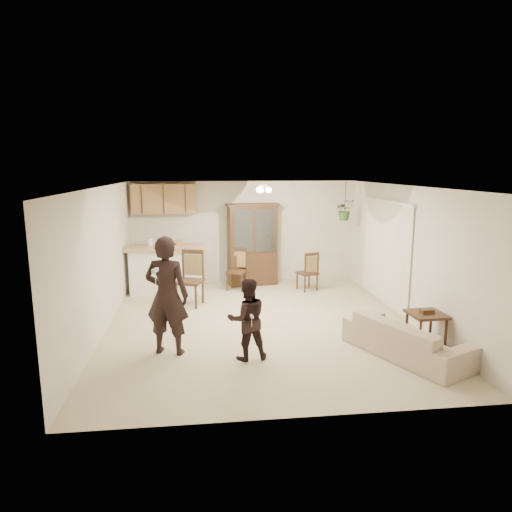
{
  "coord_description": "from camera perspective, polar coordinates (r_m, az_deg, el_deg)",
  "views": [
    {
      "loc": [
        -1.02,
        -7.94,
        2.82
      ],
      "look_at": [
        -0.03,
        0.4,
        1.19
      ],
      "focal_mm": 32.0,
      "sensor_mm": 36.0,
      "label": 1
    }
  ],
  "objects": [
    {
      "name": "controller_adult",
      "position": [
        6.54,
        -12.5,
        -1.76
      ],
      "size": [
        0.09,
        0.17,
        0.05
      ],
      "primitive_type": "cube",
      "rotation": [
        0.0,
        0.0,
        2.87
      ],
      "color": "white",
      "rests_on": "adult"
    },
    {
      "name": "adult",
      "position": [
        7.05,
        -11.07,
        -5.03
      ],
      "size": [
        0.75,
        0.59,
        1.8
      ],
      "primitive_type": "imported",
      "rotation": [
        0.0,
        0.0,
        2.87
      ],
      "color": "black",
      "rests_on": "floor"
    },
    {
      "name": "bar_top",
      "position": [
        10.47,
        -11.22,
        1.04
      ],
      "size": [
        1.75,
        0.7,
        0.08
      ],
      "primitive_type": "cube",
      "color": "tan",
      "rests_on": "breakfast_bar"
    },
    {
      "name": "plant_cord",
      "position": [
        10.88,
        11.1,
        7.38
      ],
      "size": [
        0.01,
        0.01,
        0.65
      ],
      "primitive_type": "cylinder",
      "color": "black",
      "rests_on": "ceiling"
    },
    {
      "name": "wall_right",
      "position": [
        8.93,
        18.33,
        0.3
      ],
      "size": [
        0.02,
        6.5,
        2.5
      ],
      "primitive_type": "cube",
      "color": "beige",
      "rests_on": "ground"
    },
    {
      "name": "china_hutch",
      "position": [
        11.06,
        -0.45,
        1.39
      ],
      "size": [
        1.31,
        0.65,
        1.98
      ],
      "rotation": [
        0.0,
        0.0,
        0.13
      ],
      "color": "#321F12",
      "rests_on": "floor"
    },
    {
      "name": "controller_child",
      "position": [
        6.49,
        -0.54,
        -7.54
      ],
      "size": [
        0.05,
        0.11,
        0.03
      ],
      "primitive_type": "cube",
      "rotation": [
        0.0,
        0.0,
        3.26
      ],
      "color": "white",
      "rests_on": "child"
    },
    {
      "name": "hanging_plant",
      "position": [
        10.9,
        11.04,
        5.68
      ],
      "size": [
        0.43,
        0.37,
        0.48
      ],
      "primitive_type": "imported",
      "color": "#295A24",
      "rests_on": "ceiling"
    },
    {
      "name": "sofa",
      "position": [
        7.33,
        18.24,
        -9.14
      ],
      "size": [
        1.44,
        2.01,
        0.73
      ],
      "primitive_type": "imported",
      "rotation": [
        0.0,
        0.0,
        2.0
      ],
      "color": "beige",
      "rests_on": "floor"
    },
    {
      "name": "breakfast_bar",
      "position": [
        10.58,
        -11.11,
        -1.89
      ],
      "size": [
        1.6,
        0.55,
        1.0
      ],
      "primitive_type": "cube",
      "color": "white",
      "rests_on": "floor"
    },
    {
      "name": "child",
      "position": [
        6.78,
        -1.1,
        -7.44
      ],
      "size": [
        0.71,
        0.59,
        1.35
      ],
      "primitive_type": "imported",
      "rotation": [
        0.0,
        0.0,
        3.26
      ],
      "color": "black",
      "rests_on": "floor"
    },
    {
      "name": "ceiling",
      "position": [
        8.01,
        0.57,
        8.7
      ],
      "size": [
        5.5,
        6.5,
        0.02
      ],
      "primitive_type": "cube",
      "color": "silver",
      "rests_on": "wall_back"
    },
    {
      "name": "side_table",
      "position": [
        7.75,
        20.43,
        -8.67
      ],
      "size": [
        0.56,
        0.56,
        0.65
      ],
      "rotation": [
        0.0,
        0.0,
        0.06
      ],
      "color": "#321F12",
      "rests_on": "floor"
    },
    {
      "name": "wall_left",
      "position": [
        8.27,
        -18.7,
        -0.54
      ],
      "size": [
        0.02,
        6.5,
        2.5
      ],
      "primitive_type": "cube",
      "color": "beige",
      "rests_on": "ground"
    },
    {
      "name": "wall_front",
      "position": [
        5.05,
        5.3,
        -7.17
      ],
      "size": [
        5.5,
        0.02,
        2.5
      ],
      "primitive_type": "cube",
      "color": "beige",
      "rests_on": "ground"
    },
    {
      "name": "chair_bar",
      "position": [
        9.57,
        -8.28,
        -4.27
      ],
      "size": [
        0.65,
        0.65,
        1.14
      ],
      "rotation": [
        0.0,
        0.0,
        -0.35
      ],
      "color": "#321F12",
      "rests_on": "floor"
    },
    {
      "name": "ceiling_fixture",
      "position": [
        9.23,
        0.85,
        8.38
      ],
      "size": [
        0.36,
        0.36,
        0.2
      ],
      "primitive_type": null,
      "color": "#FFEBBF",
      "rests_on": "ceiling"
    },
    {
      "name": "floor",
      "position": [
        8.49,
        0.53,
        -8.42
      ],
      "size": [
        6.5,
        6.5,
        0.0
      ],
      "primitive_type": "plane",
      "color": "#B8AC8B",
      "rests_on": "ground"
    },
    {
      "name": "vertical_blinds",
      "position": [
        9.75,
        15.85,
        0.4
      ],
      "size": [
        0.06,
        2.3,
        2.1
      ],
      "primitive_type": null,
      "color": "white",
      "rests_on": "wall_right"
    },
    {
      "name": "chair_hutch_right",
      "position": [
        10.72,
        6.4,
        -2.91
      ],
      "size": [
        0.52,
        0.52,
        0.92
      ],
      "rotation": [
        0.0,
        0.0,
        3.49
      ],
      "color": "#321F12",
      "rests_on": "floor"
    },
    {
      "name": "upper_cabinets",
      "position": [
        11.07,
        -11.4,
        7.04
      ],
      "size": [
        1.5,
        0.34,
        0.7
      ],
      "primitive_type": "cube",
      "color": "olive",
      "rests_on": "wall_back"
    },
    {
      "name": "chair_hutch_left",
      "position": [
        10.7,
        -2.41,
        -2.79
      ],
      "size": [
        0.56,
        0.56,
        0.97
      ],
      "rotation": [
        0.0,
        0.0,
        -0.38
      ],
      "color": "#321F12",
      "rests_on": "floor"
    },
    {
      "name": "wall_back",
      "position": [
        11.34,
        -1.55,
        3.03
      ],
      "size": [
        5.5,
        0.02,
        2.5
      ],
      "primitive_type": "cube",
      "color": "beige",
      "rests_on": "ground"
    }
  ]
}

